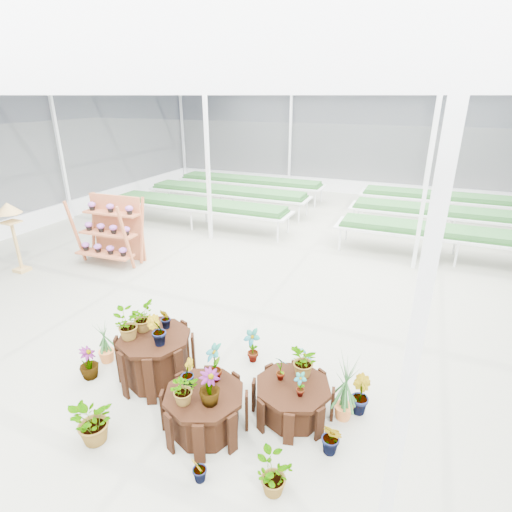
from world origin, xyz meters
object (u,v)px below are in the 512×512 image
at_px(plinth_tall, 156,358).
at_px(shelf_rack, 109,231).
at_px(plinth_mid, 205,410).
at_px(bird_table, 15,238).
at_px(plinth_low, 292,399).

height_order(plinth_tall, shelf_rack, shelf_rack).
distance_m(plinth_tall, plinth_mid, 1.35).
bearing_deg(plinth_tall, shelf_rack, 138.48).
bearing_deg(bird_table, plinth_mid, -20.15).
bearing_deg(bird_table, shelf_rack, 39.47).
relative_size(plinth_mid, bird_table, 0.62).
distance_m(plinth_low, shelf_rack, 7.08).
xyz_separation_m(plinth_mid, bird_table, (-6.92, 2.75, 0.61)).
distance_m(plinth_mid, bird_table, 7.47).
bearing_deg(shelf_rack, plinth_mid, -41.64).
relative_size(plinth_tall, plinth_mid, 1.04).
height_order(plinth_mid, bird_table, bird_table).
xyz_separation_m(plinth_tall, shelf_rack, (-3.97, 3.51, 0.49)).
xyz_separation_m(shelf_rack, bird_table, (-1.75, -1.36, 0.02)).
height_order(plinth_tall, plinth_mid, plinth_tall).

